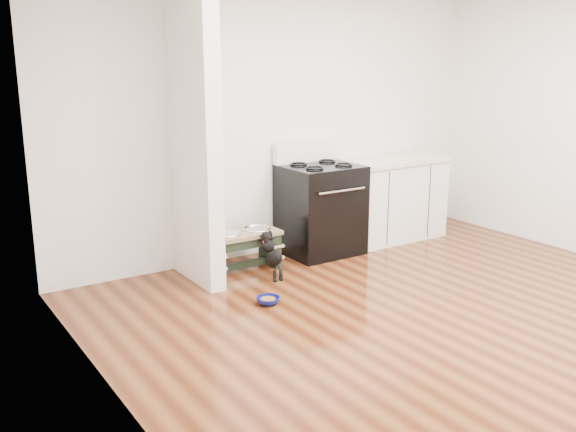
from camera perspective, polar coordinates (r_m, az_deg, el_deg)
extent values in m
plane|color=#3F1A0B|center=(5.09, 15.15, -9.65)|extent=(5.00, 5.00, 0.00)
plane|color=silver|center=(6.61, -0.55, 8.40)|extent=(5.00, 0.00, 5.00)
plane|color=silver|center=(3.28, -13.72, 2.11)|extent=(0.00, 5.00, 5.00)
cube|color=silver|center=(5.70, -8.39, 7.33)|extent=(0.15, 0.80, 2.70)
cube|color=black|center=(6.62, 2.91, 0.57)|extent=(0.76, 0.65, 0.92)
cube|color=black|center=(6.39, 4.54, -0.50)|extent=(0.58, 0.02, 0.50)
cylinder|color=silver|center=(6.29, 4.82, 2.25)|extent=(0.56, 0.02, 0.02)
cube|color=white|center=(6.73, 1.58, 5.75)|extent=(0.76, 0.08, 0.22)
torus|color=black|center=(6.31, 2.39, 4.28)|extent=(0.18, 0.18, 0.02)
torus|color=black|center=(6.52, 4.97, 4.57)|extent=(0.18, 0.18, 0.02)
torus|color=black|center=(6.53, 0.96, 4.63)|extent=(0.18, 0.18, 0.02)
torus|color=black|center=(6.74, 3.49, 4.90)|extent=(0.18, 0.18, 0.02)
cube|color=silver|center=(7.25, 9.05, 1.37)|extent=(1.20, 0.60, 0.86)
cube|color=beige|center=(7.17, 9.19, 4.92)|extent=(1.24, 0.64, 0.05)
cube|color=black|center=(7.16, 10.33, -1.99)|extent=(1.20, 0.06, 0.10)
cube|color=black|center=(6.00, -6.68, -3.79)|extent=(0.06, 0.34, 0.35)
cube|color=black|center=(6.29, -1.64, -2.86)|extent=(0.06, 0.34, 0.35)
cube|color=black|center=(5.97, -3.39, -2.49)|extent=(0.56, 0.03, 0.09)
cube|color=black|center=(6.17, -4.08, -4.34)|extent=(0.56, 0.06, 0.06)
cube|color=brown|center=(6.08, -4.13, -1.58)|extent=(0.71, 0.38, 0.04)
cylinder|color=silver|center=(6.01, -5.50, -1.79)|extent=(0.24, 0.24, 0.04)
cylinder|color=silver|center=(6.16, -2.80, -1.33)|extent=(0.24, 0.24, 0.04)
torus|color=silver|center=(6.00, -5.50, -1.58)|extent=(0.27, 0.27, 0.02)
torus|color=silver|center=(6.15, -2.80, -1.13)|extent=(0.27, 0.27, 0.02)
cylinder|color=black|center=(5.86, -1.20, -5.36)|extent=(0.03, 0.03, 0.11)
cylinder|color=black|center=(5.90, -0.64, -5.24)|extent=(0.03, 0.03, 0.11)
sphere|color=black|center=(5.87, -1.15, -5.77)|extent=(0.04, 0.04, 0.04)
sphere|color=black|center=(5.91, -0.59, -5.65)|extent=(0.04, 0.04, 0.04)
ellipsoid|color=black|center=(5.89, -1.28, -3.83)|extent=(0.12, 0.29, 0.25)
sphere|color=black|center=(5.94, -1.76, -2.67)|extent=(0.12, 0.12, 0.12)
sphere|color=black|center=(5.94, -1.93, -1.88)|extent=(0.10, 0.10, 0.10)
sphere|color=black|center=(5.98, -2.54, -1.78)|extent=(0.03, 0.03, 0.03)
sphere|color=black|center=(6.01, -2.00, -1.69)|extent=(0.03, 0.03, 0.03)
cylinder|color=black|center=(5.83, -0.69, -4.88)|extent=(0.02, 0.08, 0.09)
torus|color=#F1476D|center=(5.94, -1.86, -2.27)|extent=(0.09, 0.06, 0.09)
imported|color=#0D115F|center=(5.37, -1.79, -7.52)|extent=(0.22, 0.22, 0.06)
cylinder|color=brown|center=(5.37, -1.79, -7.48)|extent=(0.12, 0.12, 0.02)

